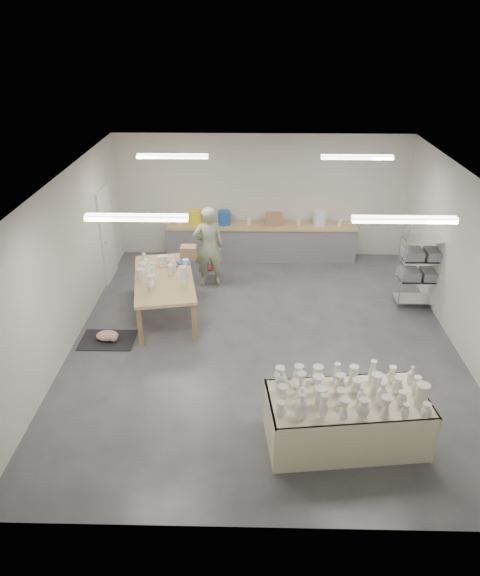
{
  "coord_description": "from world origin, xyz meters",
  "views": [
    {
      "loc": [
        -0.25,
        -8.04,
        5.32
      ],
      "look_at": [
        -0.44,
        0.08,
        1.05
      ],
      "focal_mm": 32.0,
      "sensor_mm": 36.0,
      "label": 1
    }
  ],
  "objects_px": {
    "work_table": "(166,275)",
    "potter": "(209,247)",
    "drying_table": "(346,417)",
    "red_stool": "(210,268)"
  },
  "relations": [
    {
      "from": "drying_table",
      "to": "red_stool",
      "type": "relative_size",
      "value": 7.17
    },
    {
      "from": "work_table",
      "to": "red_stool",
      "type": "xyz_separation_m",
      "value": [
        0.75,
        1.53,
        -0.58
      ]
    },
    {
      "from": "red_stool",
      "to": "drying_table",
      "type": "bearing_deg",
      "value": -66.1
    },
    {
      "from": "potter",
      "to": "red_stool",
      "type": "xyz_separation_m",
      "value": [
        -0.0,
        0.27,
        -0.65
      ]
    },
    {
      "from": "work_table",
      "to": "potter",
      "type": "distance_m",
      "value": 1.47
    },
    {
      "from": "drying_table",
      "to": "red_stool",
      "type": "bearing_deg",
      "value": 107.35
    },
    {
      "from": "drying_table",
      "to": "work_table",
      "type": "bearing_deg",
      "value": 123.63
    },
    {
      "from": "work_table",
      "to": "potter",
      "type": "xyz_separation_m",
      "value": [
        0.75,
        1.26,
        0.07
      ]
    },
    {
      "from": "work_table",
      "to": "potter",
      "type": "relative_size",
      "value": 1.32
    },
    {
      "from": "drying_table",
      "to": "work_table",
      "type": "xyz_separation_m",
      "value": [
        -3.01,
        3.56,
        0.41
      ]
    }
  ]
}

